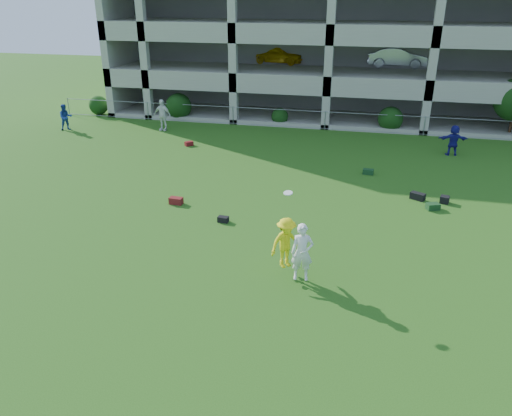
% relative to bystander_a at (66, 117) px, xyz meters
% --- Properties ---
extents(ground, '(100.00, 100.00, 0.00)m').
position_rel_bystander_a_xyz_m(ground, '(15.88, -15.33, -0.82)').
color(ground, '#235114').
rests_on(ground, ground).
extents(bystander_a, '(1.00, 0.98, 1.63)m').
position_rel_bystander_a_xyz_m(bystander_a, '(0.00, 0.00, 0.00)').
color(bystander_a, navy).
rests_on(bystander_a, ground).
extents(bystander_b, '(1.19, 0.61, 1.95)m').
position_rel_bystander_a_xyz_m(bystander_b, '(5.94, 1.32, 0.16)').
color(bystander_b, white).
rests_on(bystander_b, ground).
extents(bystander_d, '(1.57, 0.66, 1.64)m').
position_rel_bystander_a_xyz_m(bystander_d, '(23.07, 0.01, 0.00)').
color(bystander_d, navy).
rests_on(bystander_d, ground).
extents(bag_red_a, '(0.57, 0.33, 0.28)m').
position_rel_bystander_a_xyz_m(bag_red_a, '(11.04, -9.57, -0.68)').
color(bag_red_a, '#5F1B10').
rests_on(bag_red_a, ground).
extents(bag_black_b, '(0.42, 0.28, 0.22)m').
position_rel_bystander_a_xyz_m(bag_black_b, '(13.45, -10.82, -0.71)').
color(bag_black_b, black).
rests_on(bag_black_b, ground).
extents(bag_green_c, '(0.59, 0.51, 0.26)m').
position_rel_bystander_a_xyz_m(bag_green_c, '(21.42, -7.78, -0.69)').
color(bag_green_c, '#123218').
rests_on(bag_green_c, ground).
extents(crate_d, '(0.43, 0.43, 0.30)m').
position_rel_bystander_a_xyz_m(crate_d, '(21.96, -6.96, -0.67)').
color(crate_d, black).
rests_on(crate_d, ground).
extents(bag_black_e, '(0.67, 0.56, 0.30)m').
position_rel_bystander_a_xyz_m(bag_black_e, '(20.88, -6.84, -0.67)').
color(bag_black_e, black).
rests_on(bag_black_e, ground).
extents(bag_red_f, '(0.51, 0.52, 0.24)m').
position_rel_bystander_a_xyz_m(bag_red_f, '(8.69, -1.52, -0.70)').
color(bag_red_f, '#510D10').
rests_on(bag_red_f, ground).
extents(bag_green_g, '(0.53, 0.35, 0.25)m').
position_rel_bystander_a_xyz_m(bag_green_g, '(18.76, -4.08, -0.69)').
color(bag_green_g, '#153A19').
rests_on(bag_green_g, ground).
extents(frisbee_contest, '(1.52, 1.30, 2.69)m').
position_rel_bystander_a_xyz_m(frisbee_contest, '(16.61, -14.20, 0.29)').
color(frisbee_contest, yellow).
rests_on(frisbee_contest, ground).
extents(parking_garage, '(30.00, 14.00, 12.00)m').
position_rel_bystander_a_xyz_m(parking_garage, '(15.88, 12.37, 5.20)').
color(parking_garage, '#9E998C').
rests_on(parking_garage, ground).
extents(fence, '(36.06, 0.06, 1.20)m').
position_rel_bystander_a_xyz_m(fence, '(15.88, 3.67, -0.20)').
color(fence, gray).
rests_on(fence, ground).
extents(shrub_row, '(34.38, 2.52, 3.50)m').
position_rel_bystander_a_xyz_m(shrub_row, '(20.47, 4.37, 0.69)').
color(shrub_row, '#163D11').
rests_on(shrub_row, ground).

